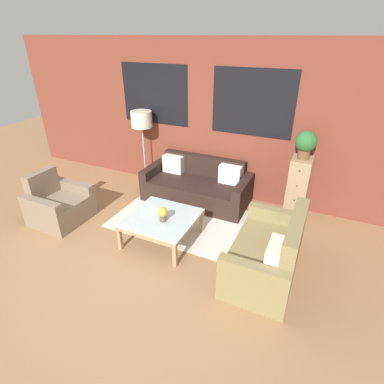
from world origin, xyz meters
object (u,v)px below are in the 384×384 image
settee_vintage (268,255)px  coffee_table (162,220)px  potted_plant (306,143)px  flower_vase (163,213)px  armchair_corner (59,205)px  drawer_cabinet (297,188)px  couch_dark (197,186)px  floor_lamp (142,122)px

settee_vintage → coffee_table: (-1.61, 0.07, 0.04)m
potted_plant → settee_vintage: bearing=-93.5°
potted_plant → flower_vase: size_ratio=1.99×
armchair_corner → settee_vintage: bearing=2.8°
armchair_corner → drawer_cabinet: drawer_cabinet is taller
couch_dark → drawer_cabinet: (1.75, 0.20, 0.25)m
armchair_corner → flower_vase: bearing=4.7°
floor_lamp → armchair_corner: bearing=-107.9°
armchair_corner → drawer_cabinet: (3.58, 1.83, 0.25)m
settee_vintage → armchair_corner: (-3.47, -0.17, -0.03)m
armchair_corner → drawer_cabinet: 4.02m
couch_dark → drawer_cabinet: bearing=6.7°
couch_dark → armchair_corner: (-1.82, -1.62, -0.00)m
flower_vase → couch_dark: bearing=94.3°
armchair_corner → flower_vase: (1.93, 0.16, 0.26)m
potted_plant → drawer_cabinet: bearing=-90.0°
armchair_corner → flower_vase: size_ratio=3.71×
settee_vintage → armchair_corner: size_ratio=1.68×
couch_dark → potted_plant: bearing=6.7°
drawer_cabinet → flower_vase: bearing=-134.7°
potted_plant → coffee_table: bearing=-137.2°
settee_vintage → flower_vase: size_ratio=6.24×
couch_dark → armchair_corner: size_ratio=2.31×
floor_lamp → couch_dark: bearing=-7.1°
coffee_table → drawer_cabinet: drawer_cabinet is taller
floor_lamp → potted_plant: 3.00m
couch_dark → coffee_table: 1.38m
floor_lamp → drawer_cabinet: size_ratio=1.45×
flower_vase → coffee_table: bearing=131.0°
settee_vintage → armchair_corner: bearing=-177.2°
couch_dark → settee_vintage: 2.20m
couch_dark → armchair_corner: 2.44m
potted_plant → armchair_corner: bearing=-153.0°
couch_dark → flower_vase: couch_dark is taller
couch_dark → armchair_corner: armchair_corner is taller
floor_lamp → settee_vintage: bearing=-29.0°
settee_vintage → flower_vase: settee_vintage is taller
coffee_table → potted_plant: 2.53m
floor_lamp → drawer_cabinet: 3.11m
floor_lamp → drawer_cabinet: floor_lamp is taller
settee_vintage → drawer_cabinet: 1.67m
drawer_cabinet → potted_plant: 0.79m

